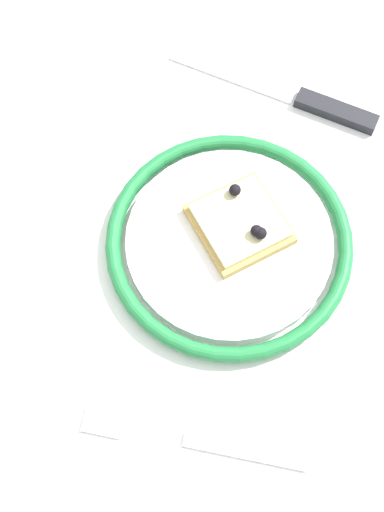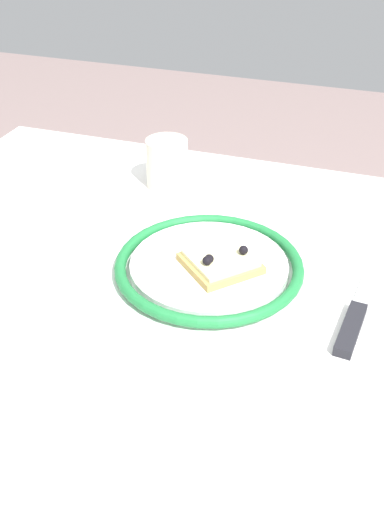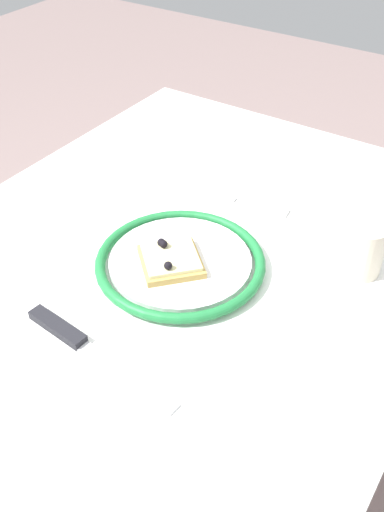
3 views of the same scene
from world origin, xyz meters
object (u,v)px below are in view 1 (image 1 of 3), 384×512
Objects in this scene: plate at (229,242)px; fork at (191,441)px; pizza_slice_near at (240,223)px; dining_table at (252,248)px; knife at (307,101)px.

plate reaches higher than fork.
dining_table is at bearing -20.75° from pizza_slice_near.
fork is (-0.24, -0.01, 0.10)m from dining_table.
dining_table is at bearing 2.42° from fork.
plate is 0.19m from knife.
knife is 1.20× the size of fork.
pizza_slice_near is (0.02, -0.01, 0.01)m from plate.
knife is (0.19, -0.03, -0.01)m from plate.
fork is at bearing 179.89° from knife.
dining_table is 4.56× the size of knife.
fork reaches higher than dining_table.
dining_table is 9.40× the size of pizza_slice_near.
dining_table is 0.13m from pizza_slice_near.
plate is at bearing 160.49° from dining_table.
plate is 1.01× the size of knife.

